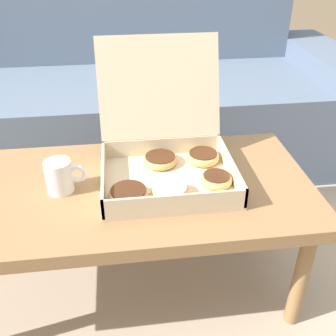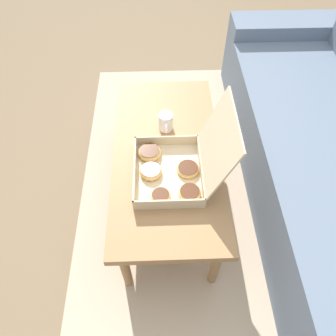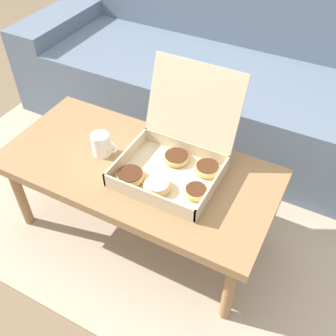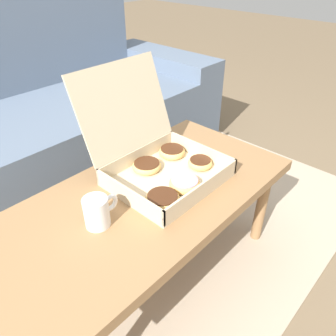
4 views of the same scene
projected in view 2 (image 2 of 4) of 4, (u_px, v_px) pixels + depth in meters
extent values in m
plane|color=#756047|center=(189.00, 197.00, 1.96)|extent=(12.00, 12.00, 0.00)
cube|color=tan|center=(239.00, 195.00, 1.96)|extent=(2.47, 1.88, 0.01)
cube|color=slate|center=(311.00, 172.00, 1.80)|extent=(1.87, 0.63, 0.44)
cube|color=slate|center=(284.00, 54.00, 2.41)|extent=(0.24, 0.83, 0.53)
cube|color=#997047|center=(167.00, 155.00, 1.64)|extent=(1.12, 0.53, 0.04)
cylinder|color=#997047|center=(132.00, 117.00, 2.11)|extent=(0.04, 0.04, 0.38)
cylinder|color=#997047|center=(125.00, 268.00, 1.50)|extent=(0.04, 0.04, 0.38)
cylinder|color=#997047|center=(197.00, 116.00, 2.12)|extent=(0.04, 0.04, 0.38)
cylinder|color=#997047|center=(216.00, 265.00, 1.50)|extent=(0.04, 0.04, 0.38)
cube|color=beige|center=(168.00, 174.00, 1.54)|extent=(0.38, 0.32, 0.01)
cube|color=beige|center=(135.00, 171.00, 1.51)|extent=(0.38, 0.01, 0.06)
cube|color=beige|center=(201.00, 169.00, 1.51)|extent=(0.38, 0.01, 0.06)
cube|color=beige|center=(167.00, 140.00, 1.62)|extent=(0.01, 0.32, 0.06)
cube|color=beige|center=(169.00, 204.00, 1.40)|extent=(0.01, 0.32, 0.06)
cube|color=beige|center=(218.00, 143.00, 1.38)|extent=(0.38, 0.12, 0.30)
torus|color=#E0B266|center=(151.00, 171.00, 1.52)|extent=(0.10, 0.10, 0.03)
cylinder|color=pink|center=(151.00, 170.00, 1.51)|extent=(0.09, 0.09, 0.01)
torus|color=#E0B266|center=(188.00, 169.00, 1.53)|extent=(0.11, 0.11, 0.03)
cylinder|color=#472614|center=(188.00, 168.00, 1.53)|extent=(0.09, 0.09, 0.01)
torus|color=#E0B266|center=(150.00, 152.00, 1.59)|extent=(0.11, 0.11, 0.04)
cylinder|color=#472614|center=(150.00, 151.00, 1.58)|extent=(0.10, 0.10, 0.02)
torus|color=#E0B266|center=(161.00, 196.00, 1.44)|extent=(0.09, 0.09, 0.03)
cylinder|color=#472614|center=(161.00, 195.00, 1.43)|extent=(0.08, 0.08, 0.01)
torus|color=#E0B266|center=(190.00, 193.00, 1.45)|extent=(0.10, 0.10, 0.03)
cylinder|color=#472614|center=(190.00, 192.00, 1.44)|extent=(0.09, 0.09, 0.01)
cylinder|color=white|center=(166.00, 122.00, 1.69)|extent=(0.07, 0.07, 0.09)
torus|color=white|center=(166.00, 128.00, 1.66)|extent=(0.06, 0.01, 0.06)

